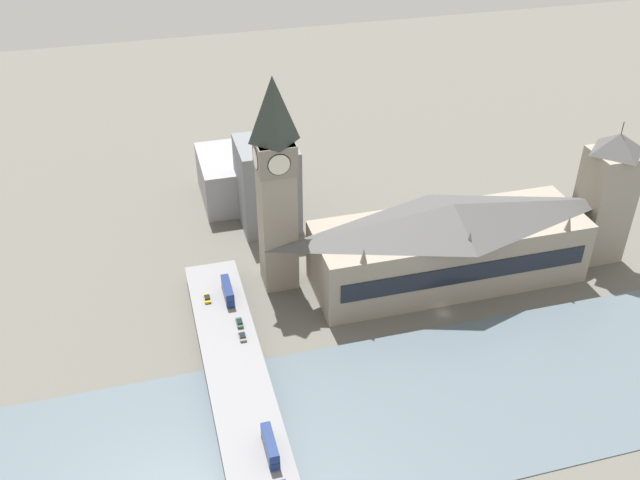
{
  "coord_description": "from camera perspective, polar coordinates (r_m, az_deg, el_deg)",
  "views": [
    {
      "loc": [
        -157.67,
        83.15,
        143.0
      ],
      "look_at": [
        22.16,
        34.13,
        19.44
      ],
      "focal_mm": 40.0,
      "sensor_mm": 36.0,
      "label": 1
    }
  ],
  "objects": [
    {
      "name": "parliament_hall",
      "position": [
        235.26,
        10.29,
        -0.22
      ],
      "size": [
        28.34,
        88.98,
        28.91
      ],
      "color": "gray",
      "rests_on": "ground_plane"
    },
    {
      "name": "road_bridge",
      "position": [
        186.09,
        -5.59,
        -14.87
      ],
      "size": [
        146.29,
        16.68,
        5.29
      ],
      "color": "slate",
      "rests_on": "ground_plane"
    },
    {
      "name": "double_decker_bus_mid",
      "position": [
        177.48,
        -4.01,
        -16.07
      ],
      "size": [
        11.28,
        2.53,
        5.02
      ],
      "color": "navy",
      "rests_on": "road_bridge"
    },
    {
      "name": "car_southbound_mid",
      "position": [
        213.74,
        -6.46,
        -6.58
      ],
      "size": [
        4.38,
        1.8,
        1.45
      ],
      "color": "#2D5638",
      "rests_on": "road_bridge"
    },
    {
      "name": "car_northbound_tail",
      "position": [
        224.22,
        -9.01,
        -4.62
      ],
      "size": [
        4.32,
        1.93,
        1.42
      ],
      "color": "gold",
      "rests_on": "road_bridge"
    },
    {
      "name": "clock_tower",
      "position": [
        218.29,
        -3.54,
        4.63
      ],
      "size": [
        12.12,
        12.12,
        71.68
      ],
      "color": "gray",
      "rests_on": "ground_plane"
    },
    {
      "name": "city_block_west",
      "position": [
        261.45,
        -4.23,
        4.47
      ],
      "size": [
        23.0,
        20.78,
        32.68
      ],
      "color": "slate",
      "rests_on": "ground_plane"
    },
    {
      "name": "city_block_center",
      "position": [
        282.4,
        -7.0,
        4.97
      ],
      "size": [
        32.46,
        24.76,
        18.2
      ],
      "color": "#939399",
      "rests_on": "ground_plane"
    },
    {
      "name": "victoria_tower",
      "position": [
        257.78,
        21.85,
        3.24
      ],
      "size": [
        14.53,
        14.53,
        50.3
      ],
      "color": "gray",
      "rests_on": "ground_plane"
    },
    {
      "name": "car_northbound_lead",
      "position": [
        209.16,
        -6.23,
        -7.65
      ],
      "size": [
        4.34,
        1.91,
        1.25
      ],
      "color": "slate",
      "rests_on": "road_bridge"
    },
    {
      "name": "ground_plane",
      "position": [
        228.52,
        9.81,
        -5.79
      ],
      "size": [
        600.0,
        600.0,
        0.0
      ],
      "primitive_type": "plane",
      "color": "#605E56"
    },
    {
      "name": "double_decker_bus_rear",
      "position": [
        223.13,
        -7.4,
        -4.02
      ],
      "size": [
        11.79,
        2.53,
        4.95
      ],
      "color": "navy",
      "rests_on": "road_bridge"
    },
    {
      "name": "river_water",
      "position": [
        206.09,
        13.71,
        -11.58
      ],
      "size": [
        57.14,
        360.0,
        0.3
      ],
      "primitive_type": "cube",
      "color": "slate",
      "rests_on": "ground_plane"
    }
  ]
}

